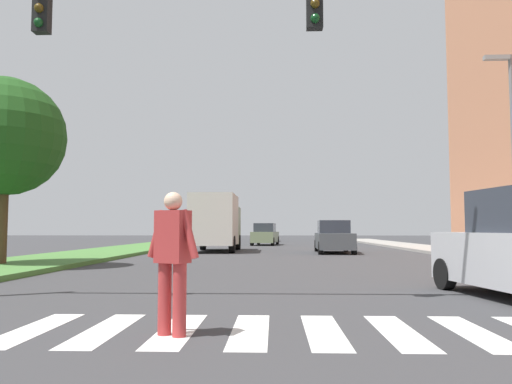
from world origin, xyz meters
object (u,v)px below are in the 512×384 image
at_px(street_lamp_right, 510,137).
at_px(sedan_midblock, 334,238).
at_px(truck_box_delivery, 216,222).
at_px(sedan_far_horizon, 266,234).
at_px(traffic_light_gantry, 39,52).
at_px(pedestrian_performer, 173,256).
at_px(sedan_distant, 265,235).
at_px(tree_mid, 5,137).

height_order(street_lamp_right, sedan_midblock, street_lamp_right).
bearing_deg(truck_box_delivery, sedan_far_horizon, 83.99).
height_order(traffic_light_gantry, truck_box_delivery, traffic_light_gantry).
xyz_separation_m(street_lamp_right, sedan_midblock, (-5.49, 8.21, -3.81)).
relative_size(pedestrian_performer, sedan_distant, 0.37).
distance_m(pedestrian_performer, sedan_midblock, 21.23).
relative_size(traffic_light_gantry, sedan_distant, 1.91).
height_order(sedan_midblock, sedan_distant, sedan_midblock).
distance_m(pedestrian_performer, sedan_distant, 33.49).
xyz_separation_m(sedan_midblock, sedan_far_horizon, (-3.94, 24.50, -0.03)).
relative_size(sedan_distant, truck_box_delivery, 0.74).
height_order(street_lamp_right, truck_box_delivery, street_lamp_right).
xyz_separation_m(pedestrian_performer, sedan_midblock, (4.32, 20.78, -0.15)).
bearing_deg(truck_box_delivery, pedestrian_performer, -84.76).
bearing_deg(truck_box_delivery, traffic_light_gantry, -92.58).
xyz_separation_m(traffic_light_gantry, sedan_midblock, (7.25, 18.22, -3.57)).
relative_size(sedan_midblock, truck_box_delivery, 0.73).
height_order(tree_mid, street_lamp_right, street_lamp_right).
bearing_deg(pedestrian_performer, street_lamp_right, 52.05).
bearing_deg(traffic_light_gantry, pedestrian_performer, -41.20).
bearing_deg(sedan_midblock, pedestrian_performer, -101.74).
bearing_deg(tree_mid, street_lamp_right, 8.39).
height_order(street_lamp_right, sedan_far_horizon, street_lamp_right).
relative_size(street_lamp_right, sedan_distant, 1.63).
height_order(sedan_distant, sedan_far_horizon, sedan_distant).
bearing_deg(sedan_midblock, traffic_light_gantry, -111.70).
bearing_deg(sedan_midblock, street_lamp_right, -56.24).
xyz_separation_m(traffic_light_gantry, sedan_distant, (3.42, 30.92, -3.57)).
height_order(sedan_midblock, sedan_far_horizon, sedan_midblock).
bearing_deg(street_lamp_right, traffic_light_gantry, -141.84).
relative_size(street_lamp_right, sedan_midblock, 1.65).
relative_size(sedan_distant, sedan_far_horizon, 1.05).
bearing_deg(street_lamp_right, pedestrian_performer, -127.95).
distance_m(pedestrian_performer, sedan_far_horizon, 45.29).
bearing_deg(sedan_far_horizon, traffic_light_gantry, -94.43).
bearing_deg(traffic_light_gantry, sedan_far_horizon, 85.57).
height_order(tree_mid, sedan_far_horizon, tree_mid).
bearing_deg(pedestrian_performer, traffic_light_gantry, 138.80).
bearing_deg(sedan_far_horizon, pedestrian_performer, -90.48).
bearing_deg(traffic_light_gantry, tree_mid, 121.89).
bearing_deg(tree_mid, pedestrian_performer, -52.93).
height_order(tree_mid, sedan_distant, tree_mid).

